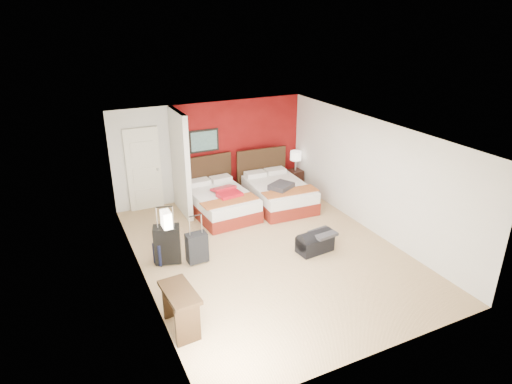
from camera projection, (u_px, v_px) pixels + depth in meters
ground at (268, 251)px, 8.99m from camera, size 6.50×6.50×0.00m
room_walls at (178, 182)px, 9.12m from camera, size 5.02×6.52×2.50m
red_accent_panel at (238, 147)px, 11.50m from camera, size 3.50×0.04×2.50m
partition_wall at (180, 163)px, 10.28m from camera, size 0.12×1.20×2.50m
entry_door at (144, 169)px, 10.56m from camera, size 0.82×0.06×2.05m
bed_left at (221, 203)px, 10.53m from camera, size 1.40×1.92×0.55m
bed_right at (279, 195)px, 11.02m from camera, size 1.41×1.95×0.57m
red_suitcase_open at (226, 192)px, 10.36m from camera, size 0.64×0.82×0.09m
jacket_bundle at (281, 186)px, 10.59m from camera, size 0.70×0.65×0.13m
nightstand at (295, 179)px, 12.15m from camera, size 0.38×0.38×0.50m
table_lamp at (296, 161)px, 11.95m from camera, size 0.33×0.33×0.54m
suitcase_black at (168, 246)px, 8.45m from camera, size 0.57×0.44×0.75m
suitcase_charcoal at (197, 249)px, 8.49m from camera, size 0.41×0.26×0.59m
suitcase_navy at (163, 253)px, 8.49m from camera, size 0.37×0.32×0.44m
duffel_bag at (315, 243)px, 8.93m from camera, size 0.76×0.46×0.37m
jacket_draped at (323, 233)px, 8.86m from camera, size 0.53×0.46×0.06m
desk at (181, 310)px, 6.67m from camera, size 0.48×0.87×0.70m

